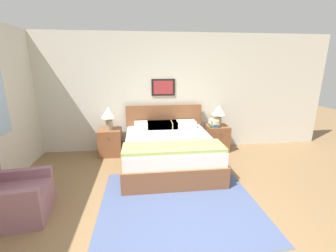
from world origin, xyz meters
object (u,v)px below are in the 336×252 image
Objects in this scene: nightstand_near_window at (110,142)px; nightstand_by_door at (217,138)px; table_lamp_by_door at (219,112)px; bed at (169,150)px; armchair at (12,198)px; table_lamp_near_window at (109,114)px.

nightstand_near_window is 2.41m from nightstand_by_door.
table_lamp_by_door is (-0.00, -0.02, 0.63)m from nightstand_by_door.
bed is 3.90× the size of table_lamp_by_door.
table_lamp_near_window is at bearing 146.18° from armchair.
table_lamp_by_door reaches higher than armchair.
table_lamp_by_door reaches higher than bed.
nightstand_near_window is (-1.20, 0.71, -0.03)m from bed.
armchair is at bearing -115.99° from nightstand_near_window.
table_lamp_by_door is at bearing 113.03° from armchair.
nightstand_near_window is at bearing 179.59° from table_lamp_by_door.
table_lamp_near_window reaches higher than bed.
bed is at bearing -30.35° from nightstand_near_window.
table_lamp_near_window is 1.00× the size of table_lamp_by_door.
armchair is 1.49× the size of nightstand_near_window.
nightstand_near_window and nightstand_by_door have the same top height.
armchair is 1.49× the size of nightstand_by_door.
table_lamp_near_window reaches higher than nightstand_near_window.
armchair reaches higher than nightstand_near_window.
table_lamp_near_window is (0.01, -0.02, 0.63)m from nightstand_near_window.
armchair reaches higher than nightstand_by_door.
table_lamp_near_window is at bearing 150.16° from bed.
nightstand_near_window is at bearing 180.00° from nightstand_by_door.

